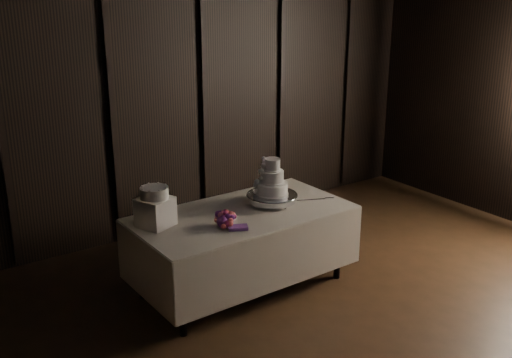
% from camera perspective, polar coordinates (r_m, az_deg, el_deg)
% --- Properties ---
extents(room, '(6.08, 7.08, 3.08)m').
position_cam_1_polar(room, '(4.29, 18.92, 0.45)').
color(room, black).
rests_on(room, ground).
extents(display_table, '(2.01, 1.08, 0.76)m').
position_cam_1_polar(display_table, '(5.55, -1.28, -6.50)').
color(display_table, beige).
rests_on(display_table, ground).
extents(cake_stand, '(0.60, 0.60, 0.09)m').
position_cam_1_polar(cake_stand, '(5.61, 1.53, -1.92)').
color(cake_stand, silver).
rests_on(cake_stand, display_table).
extents(wedding_cake, '(0.34, 0.29, 0.35)m').
position_cam_1_polar(wedding_cake, '(5.53, 1.42, -0.23)').
color(wedding_cake, white).
rests_on(wedding_cake, cake_stand).
extents(bouquet, '(0.40, 0.45, 0.18)m').
position_cam_1_polar(bouquet, '(5.11, -2.94, -3.89)').
color(bouquet, '#D25978').
rests_on(bouquet, display_table).
extents(box_pedestal, '(0.34, 0.34, 0.25)m').
position_cam_1_polar(box_pedestal, '(5.16, -9.56, -3.10)').
color(box_pedestal, white).
rests_on(box_pedestal, display_table).
extents(small_cake, '(0.28, 0.28, 0.10)m').
position_cam_1_polar(small_cake, '(5.10, -9.66, -1.29)').
color(small_cake, white).
rests_on(small_cake, box_pedestal).
extents(cake_knife, '(0.35, 0.18, 0.01)m').
position_cam_1_polar(cake_knife, '(5.73, 5.24, -1.98)').
color(cake_knife, silver).
rests_on(cake_knife, display_table).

